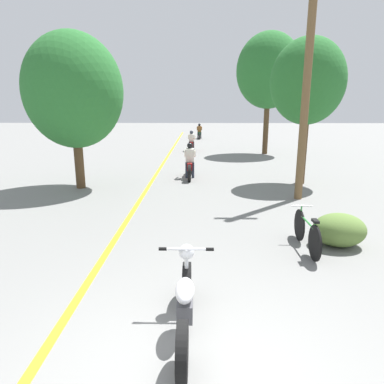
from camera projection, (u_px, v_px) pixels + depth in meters
ground_plane at (184, 381)px, 3.67m from camera, size 120.00×120.00×0.00m
lane_stripe_center at (159, 169)px, 16.10m from camera, size 0.14×48.00×0.01m
utility_pole at (307, 85)px, 10.12m from camera, size 1.10×0.24×6.78m
roadside_tree_right_near at (308, 82)px, 12.25m from camera, size 2.67×2.40×5.28m
roadside_tree_right_far at (269, 71)px, 20.20m from camera, size 3.83×3.44×7.14m
roadside_tree_left at (73, 91)px, 11.62m from camera, size 3.37×3.03×5.32m
roadside_bush at (339, 230)px, 7.18m from camera, size 1.10×0.88×0.70m
motorcycle_foreground at (185, 302)px, 4.38m from camera, size 0.76×2.07×0.98m
motorcycle_rider_lead at (190, 165)px, 14.07m from camera, size 0.50×2.19×1.44m
motorcycle_rider_mid at (191, 143)px, 22.58m from camera, size 0.50×2.01×1.35m
motorcycle_rider_far at (199, 133)px, 31.32m from camera, size 0.50×1.97×1.38m
bicycle_parked at (307, 232)px, 6.97m from camera, size 0.44×1.72×0.81m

